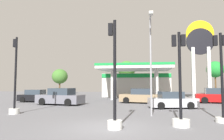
# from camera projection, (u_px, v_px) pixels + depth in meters

# --- Properties ---
(ground_plane) EXTENTS (90.00, 90.00, 0.00)m
(ground_plane) POSITION_uv_depth(u_px,v_px,m) (106.00, 128.00, 9.42)
(ground_plane) COLOR slate
(ground_plane) RESTS_ON ground
(gas_station) EXTENTS (10.77, 12.95, 4.66)m
(gas_station) POSITION_uv_depth(u_px,v_px,m) (136.00, 83.00, 33.25)
(gas_station) COLOR beige
(gas_station) RESTS_ON ground
(station_pole_sign) EXTENTS (3.63, 0.56, 10.78)m
(station_pole_sign) POSITION_uv_depth(u_px,v_px,m) (200.00, 50.00, 27.59)
(station_pole_sign) COLOR white
(station_pole_sign) RESTS_ON ground
(car_0) EXTENTS (4.82, 2.63, 1.64)m
(car_0) POSITION_uv_depth(u_px,v_px,m) (61.00, 97.00, 20.16)
(car_0) COLOR black
(car_0) RESTS_ON ground
(car_1) EXTENTS (4.65, 2.64, 1.57)m
(car_1) POSITION_uv_depth(u_px,v_px,m) (141.00, 96.00, 21.96)
(car_1) COLOR black
(car_1) RESTS_ON ground
(car_2) EXTENTS (3.95, 1.84, 1.41)m
(car_2) POSITION_uv_depth(u_px,v_px,m) (36.00, 96.00, 23.36)
(car_2) COLOR black
(car_2) RESTS_ON ground
(car_3) EXTENTS (4.82, 2.66, 1.63)m
(car_3) POSITION_uv_depth(u_px,v_px,m) (218.00, 96.00, 21.88)
(car_3) COLOR black
(car_3) RESTS_ON ground
(car_5) EXTENTS (4.18, 2.39, 1.41)m
(car_5) POSITION_uv_depth(u_px,v_px,m) (172.00, 101.00, 17.20)
(car_5) COLOR black
(car_5) RESTS_ON ground
(traffic_signal_0) EXTENTS (0.68, 0.70, 5.31)m
(traffic_signal_0) POSITION_uv_depth(u_px,v_px,m) (15.00, 91.00, 13.94)
(traffic_signal_0) COLOR silver
(traffic_signal_0) RESTS_ON ground
(traffic_signal_1) EXTENTS (0.82, 0.82, 4.56)m
(traffic_signal_1) POSITION_uv_depth(u_px,v_px,m) (180.00, 98.00, 9.75)
(traffic_signal_1) COLOR silver
(traffic_signal_1) RESTS_ON ground
(traffic_signal_2) EXTENTS (0.81, 0.81, 4.80)m
(traffic_signal_2) POSITION_uv_depth(u_px,v_px,m) (222.00, 90.00, 10.82)
(traffic_signal_2) COLOR silver
(traffic_signal_2) RESTS_ON ground
(traffic_signal_3) EXTENTS (0.67, 0.69, 4.99)m
(traffic_signal_3) POSITION_uv_depth(u_px,v_px,m) (114.00, 97.00, 9.20)
(traffic_signal_3) COLOR silver
(traffic_signal_3) RESTS_ON ground
(tree_0) EXTENTS (3.28, 3.28, 5.28)m
(tree_0) POSITION_uv_depth(u_px,v_px,m) (60.00, 76.00, 42.94)
(tree_0) COLOR brown
(tree_0) RESTS_ON ground
(tree_1) EXTENTS (3.48, 3.48, 6.61)m
(tree_1) POSITION_uv_depth(u_px,v_px,m) (127.00, 69.00, 39.74)
(tree_1) COLOR brown
(tree_1) RESTS_ON ground
(tree_2) EXTENTS (3.27, 3.27, 6.56)m
(tree_2) POSITION_uv_depth(u_px,v_px,m) (215.00, 69.00, 39.72)
(tree_2) COLOR brown
(tree_2) RESTS_ON ground
(corner_streetlamp) EXTENTS (0.24, 1.48, 6.41)m
(corner_streetlamp) POSITION_uv_depth(u_px,v_px,m) (151.00, 55.00, 12.91)
(corner_streetlamp) COLOR gray
(corner_streetlamp) RESTS_ON ground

